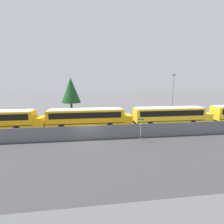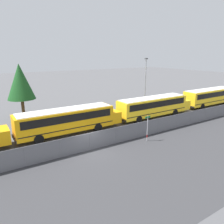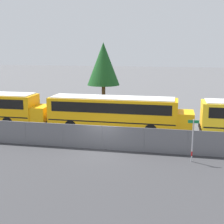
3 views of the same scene
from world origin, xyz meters
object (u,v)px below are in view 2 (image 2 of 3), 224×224
Objects in this scene: school_bus_3 at (154,105)px; tree_2 at (20,82)px; school_bus_4 at (210,96)px; street_sign at (147,128)px; light_pole at (145,81)px; school_bus_2 at (68,119)px.

tree_2 is at bearing 150.48° from school_bus_3.
street_sign is (-20.96, -6.56, -0.33)m from school_bus_4.
school_bus_4 is 4.51× the size of street_sign.
light_pole reaches higher than street_sign.
tree_2 reaches higher than street_sign.
school_bus_3 is at bearing -179.52° from school_bus_4.
school_bus_4 is 1.51× the size of light_pole.
school_bus_2 is 13.42m from school_bus_3.
school_bus_2 is at bearing -161.26° from light_pole.
school_bus_4 is 32.21m from tree_2.
school_bus_4 reaches higher than street_sign.
tree_2 is (-19.83, 3.65, 0.81)m from light_pole.
school_bus_2 is 1.62× the size of tree_2.
school_bus_3 reaches higher than street_sign.
street_sign is 0.36× the size of tree_2.
street_sign is at bearing -162.62° from school_bus_4.
tree_2 is at bearing 121.32° from street_sign.
light_pole is 1.07× the size of tree_2.
light_pole is (3.16, 5.79, 2.81)m from school_bus_3.
school_bus_2 and school_bus_3 have the same top height.
school_bus_3 is 1.51× the size of light_pole.
school_bus_3 is (13.42, -0.16, 0.00)m from school_bus_2.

